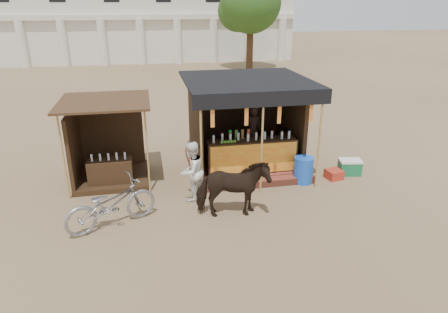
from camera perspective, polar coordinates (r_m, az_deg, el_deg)
ground at (r=9.45m, az=1.91°, el=-9.72°), size 120.00×120.00×0.00m
main_stall at (r=12.22m, az=3.08°, el=2.95°), size 3.60×3.61×2.78m
secondary_stall at (r=11.89m, az=-16.74°, el=0.62°), size 2.40×2.40×2.38m
cow at (r=9.45m, az=1.22°, el=-4.70°), size 1.76×0.90×1.45m
motorbike at (r=9.49m, az=-15.85°, el=-6.56°), size 2.26×1.57×1.13m
bystander at (r=10.28m, az=-4.65°, el=-2.14°), size 0.97×0.96×1.58m
blue_barrel at (r=11.61m, az=11.26°, el=-1.89°), size 0.58×0.58×0.75m
red_crate at (r=12.14m, az=15.44°, el=-2.46°), size 0.51×0.51×0.27m
cooler at (r=12.55m, az=17.51°, el=-1.42°), size 0.71×0.55×0.46m
background_building at (r=37.83m, az=-12.07°, el=19.52°), size 26.00×7.45×8.18m
tree at (r=30.99m, az=3.40°, el=20.82°), size 4.50×4.40×7.00m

